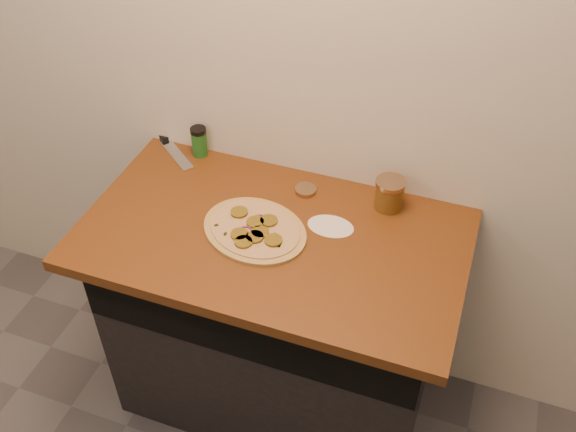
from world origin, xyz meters
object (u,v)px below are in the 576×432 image
at_px(pizza, 255,230).
at_px(salsa_jar, 389,194).
at_px(chefs_knife, 167,143).
at_px(spice_shaker, 199,141).

relative_size(pizza, salsa_jar, 4.11).
distance_m(chefs_knife, spice_shaker, 0.15).
xyz_separation_m(chefs_knife, spice_shaker, (0.14, -0.02, 0.05)).
distance_m(chefs_knife, salsa_jar, 0.84).
bearing_deg(pizza, salsa_jar, 35.62).
bearing_deg(chefs_knife, spice_shaker, -6.67).
relative_size(pizza, spice_shaker, 3.88).
xyz_separation_m(salsa_jar, spice_shaker, (-0.70, 0.05, 0.00)).
relative_size(salsa_jar, spice_shaker, 0.94).
bearing_deg(chefs_knife, pizza, -34.44).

